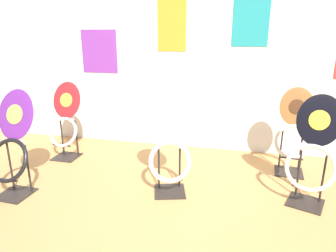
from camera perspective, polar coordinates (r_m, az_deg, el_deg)
The scene contains 6 objects.
wall_back at distance 3.66m, azimuth 8.10°, elevation 15.38°, with size 8.00×0.07×2.60m.
toilet_seat_display_jazz_black at distance 2.77m, azimuth 25.87°, elevation -5.01°, with size 0.47×0.43×0.93m.
toilet_seat_display_woodgrain at distance 3.30m, azimuth 22.79°, elevation -1.37°, with size 0.37×0.30×0.90m.
toilet_seat_display_purple_note at distance 2.98m, azimuth -27.60°, elevation -3.31°, with size 0.41×0.39×0.94m.
toilet_seat_display_white_plain at distance 2.71m, azimuth 0.32°, elevation -5.06°, with size 0.45×0.45×0.85m.
toilet_seat_display_crimson_swirl at distance 3.67m, azimuth -19.00°, elevation 0.84°, with size 0.36×0.34×0.88m.
Camera 1 is at (0.34, -1.51, 1.41)m, focal length 32.00 mm.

